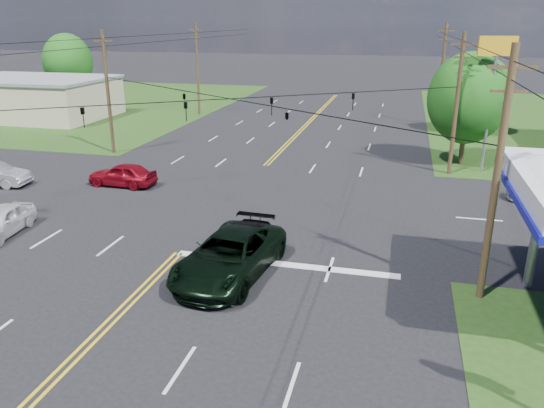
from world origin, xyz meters
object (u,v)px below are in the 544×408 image
(pole_se, at_px, (497,176))
(pole_right_far, at_px, (442,73))
(pole_ne, at_px, (457,103))
(suv_black, at_px, (237,249))
(pickup_white, at_px, (1,221))
(tree_far_l, at_px, (68,62))
(pole_left_far, at_px, (197,68))
(tree_right_a, at_px, (468,98))
(tree_right_b, at_px, (483,89))
(pole_nw, at_px, (108,91))
(pickup_dkgreen, at_px, (229,256))
(retail_nw, at_px, (33,99))

(pole_se, xyz_separation_m, pole_right_far, (0.00, 37.00, 0.25))
(pole_ne, relative_size, suv_black, 1.76)
(pickup_white, bearing_deg, tree_far_l, 113.11)
(pole_se, xyz_separation_m, pole_ne, (0.00, 18.00, 0.00))
(pole_se, xyz_separation_m, pole_left_far, (-26.00, 37.00, 0.25))
(tree_right_a, bearing_deg, tree_right_b, 78.23)
(tree_far_l, bearing_deg, pole_se, -42.34)
(pole_right_far, distance_m, tree_right_b, 5.40)
(pole_right_far, bearing_deg, pole_se, -90.00)
(tree_right_a, bearing_deg, pole_nw, -173.66)
(pole_left_far, relative_size, pickup_dkgreen, 1.52)
(retail_nw, xyz_separation_m, pole_left_far, (17.00, 6.00, 3.17))
(tree_right_b, relative_size, tree_far_l, 0.81)
(tree_right_b, bearing_deg, tree_right_a, -101.77)
(pole_se, height_order, tree_right_a, pole_se)
(pickup_dkgreen, bearing_deg, pole_ne, 68.65)
(pole_left_far, bearing_deg, pole_se, -54.90)
(pole_se, distance_m, tree_right_a, 21.02)
(pole_ne, distance_m, tree_right_b, 15.42)
(pickup_dkgreen, bearing_deg, tree_right_b, 75.05)
(pole_ne, xyz_separation_m, pole_left_far, (-26.00, 19.00, 0.25))
(pickup_white, bearing_deg, pole_nw, 95.39)
(pole_se, distance_m, suv_black, 10.83)
(pole_right_far, relative_size, pickup_dkgreen, 1.52)
(tree_right_a, xyz_separation_m, tree_right_b, (2.50, 12.00, -0.65))
(pole_left_far, relative_size, pole_right_far, 1.00)
(pole_nw, relative_size, pole_ne, 1.00)
(pole_ne, height_order, pole_right_far, pole_right_far)
(retail_nw, distance_m, pole_nw, 21.60)
(pole_left_far, bearing_deg, pole_nw, -90.00)
(pole_nw, height_order, pole_right_far, pole_right_far)
(retail_nw, xyz_separation_m, pole_right_far, (43.00, 6.00, 3.17))
(pole_se, distance_m, tree_far_l, 60.88)
(tree_right_b, bearing_deg, pole_nw, -153.05)
(tree_right_b, xyz_separation_m, tree_far_l, (-48.50, 8.00, 0.98))
(pole_se, relative_size, tree_right_b, 1.34)
(pickup_white, bearing_deg, pole_se, -8.79)
(pole_se, bearing_deg, pole_ne, 90.00)
(suv_black, bearing_deg, pickup_dkgreen, -86.51)
(pole_ne, xyz_separation_m, pole_right_far, (0.00, 19.00, 0.25))
(pickup_dkgreen, bearing_deg, pole_se, 10.20)
(retail_nw, height_order, tree_right_a, tree_right_a)
(tree_right_b, bearing_deg, pole_left_far, 172.28)
(tree_right_b, relative_size, pickup_white, 1.67)
(retail_nw, height_order, pole_ne, pole_ne)
(pole_se, relative_size, pickup_dkgreen, 1.44)
(retail_nw, xyz_separation_m, pole_se, (43.00, -31.00, 2.92))
(pickup_white, bearing_deg, pole_right_far, 51.75)
(tree_right_a, bearing_deg, pole_left_far, 149.35)
(tree_right_b, bearing_deg, pickup_dkgreen, -111.91)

